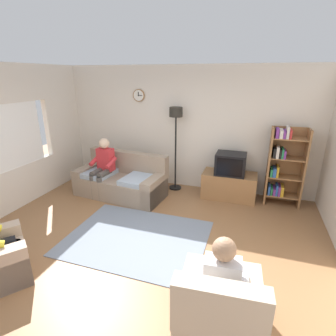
{
  "coord_description": "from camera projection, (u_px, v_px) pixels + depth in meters",
  "views": [
    {
      "loc": [
        1.45,
        -3.04,
        2.48
      ],
      "look_at": [
        0.11,
        1.01,
        0.98
      ],
      "focal_mm": 28.19,
      "sensor_mm": 36.0,
      "label": 1
    }
  ],
  "objects": [
    {
      "name": "bookshelf",
      "position": [
        283.0,
        165.0,
        5.18
      ],
      "size": [
        0.68,
        0.36,
        1.58
      ],
      "color": "olive",
      "rests_on": "ground_plane"
    },
    {
      "name": "back_wall_assembly",
      "position": [
        186.0,
        129.0,
        5.91
      ],
      "size": [
        6.2,
        0.17,
        2.7
      ],
      "color": "silver",
      "rests_on": "ground_plane"
    },
    {
      "name": "person_on_couch",
      "position": [
        103.0,
        164.0,
        5.58
      ],
      "size": [
        0.54,
        0.56,
        1.24
      ],
      "color": "red",
      "rests_on": "ground_plane"
    },
    {
      "name": "person_in_right_armchair",
      "position": [
        222.0,
        279.0,
        2.57
      ],
      "size": [
        0.53,
        0.56,
        1.12
      ],
      "color": "silver",
      "rests_on": "ground_plane"
    },
    {
      "name": "ground_plane",
      "position": [
        140.0,
        249.0,
        3.98
      ],
      "size": [
        12.0,
        12.0,
        0.0
      ],
      "primitive_type": "plane",
      "color": "#8C603D"
    },
    {
      "name": "tv_stand",
      "position": [
        229.0,
        185.0,
        5.59
      ],
      "size": [
        1.1,
        0.56,
        0.54
      ],
      "color": "olive",
      "rests_on": "ground_plane"
    },
    {
      "name": "couch",
      "position": [
        121.0,
        181.0,
        5.7
      ],
      "size": [
        1.98,
        1.07,
        0.9
      ],
      "color": "gray",
      "rests_on": "ground_plane"
    },
    {
      "name": "area_rug",
      "position": [
        137.0,
        238.0,
        4.26
      ],
      "size": [
        2.2,
        1.7,
        0.01
      ],
      "primitive_type": "cube",
      "color": "slate",
      "rests_on": "ground_plane"
    },
    {
      "name": "tv",
      "position": [
        231.0,
        164.0,
        5.4
      ],
      "size": [
        0.6,
        0.49,
        0.44
      ],
      "color": "black",
      "rests_on": "tv_stand"
    },
    {
      "name": "armchair_near_bookshelf",
      "position": [
        219.0,
        311.0,
        2.6
      ],
      "size": [
        0.86,
        0.94,
        0.9
      ],
      "color": "#BCAD99",
      "rests_on": "ground_plane"
    },
    {
      "name": "floor_lamp",
      "position": [
        176.0,
        126.0,
        5.64
      ],
      "size": [
        0.28,
        0.28,
        1.85
      ],
      "color": "black",
      "rests_on": "ground_plane"
    }
  ]
}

